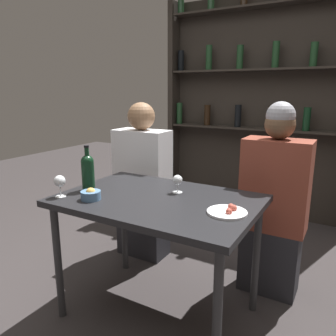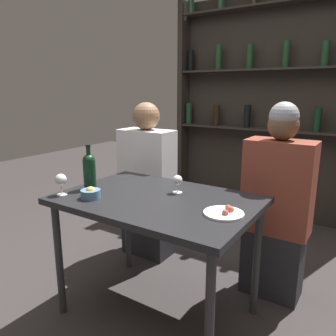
{
  "view_description": "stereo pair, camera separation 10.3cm",
  "coord_description": "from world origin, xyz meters",
  "views": [
    {
      "loc": [
        0.93,
        -1.51,
        1.35
      ],
      "look_at": [
        0.0,
        0.11,
        0.9
      ],
      "focal_mm": 35.0,
      "sensor_mm": 36.0,
      "label": 1
    },
    {
      "loc": [
        1.02,
        -1.45,
        1.35
      ],
      "look_at": [
        0.0,
        0.11,
        0.9
      ],
      "focal_mm": 35.0,
      "sensor_mm": 36.0,
      "label": 2
    }
  ],
  "objects": [
    {
      "name": "wine_glass_0",
      "position": [
        -0.49,
        -0.27,
        0.84
      ],
      "size": [
        0.07,
        0.07,
        0.13
      ],
      "color": "silver",
      "rests_on": "dining_table"
    },
    {
      "name": "ground_plane",
      "position": [
        0.0,
        0.0,
        0.0
      ],
      "size": [
        10.0,
        10.0,
        0.0
      ],
      "primitive_type": "plane",
      "color": "#332D2D"
    },
    {
      "name": "dining_table",
      "position": [
        0.0,
        0.0,
        0.67
      ],
      "size": [
        1.12,
        0.76,
        0.75
      ],
      "color": "black",
      "rests_on": "ground_plane"
    },
    {
      "name": "wine_rack_wall",
      "position": [
        -0.0,
        1.96,
        1.23
      ],
      "size": [
        1.96,
        0.21,
        2.38
      ],
      "color": "#28231E",
      "rests_on": "ground_plane"
    },
    {
      "name": "wine_bottle",
      "position": [
        -0.44,
        -0.09,
        0.87
      ],
      "size": [
        0.08,
        0.08,
        0.28
      ],
      "color": "black",
      "rests_on": "dining_table"
    },
    {
      "name": "wine_glass_1",
      "position": [
        0.05,
        0.14,
        0.82
      ],
      "size": [
        0.06,
        0.06,
        0.11
      ],
      "color": "silver",
      "rests_on": "dining_table"
    },
    {
      "name": "food_plate_0",
      "position": [
        0.43,
        -0.03,
        0.76
      ],
      "size": [
        0.2,
        0.2,
        0.04
      ],
      "color": "white",
      "rests_on": "dining_table"
    },
    {
      "name": "seated_person_right",
      "position": [
        0.52,
        0.59,
        0.61
      ],
      "size": [
        0.42,
        0.22,
        1.28
      ],
      "color": "#26262B",
      "rests_on": "ground_plane"
    },
    {
      "name": "seated_person_left",
      "position": [
        -0.51,
        0.59,
        0.59
      ],
      "size": [
        0.44,
        0.22,
        1.25
      ],
      "color": "#26262B",
      "rests_on": "ground_plane"
    },
    {
      "name": "snack_bowl",
      "position": [
        -0.31,
        -0.21,
        0.78
      ],
      "size": [
        0.11,
        0.11,
        0.07
      ],
      "color": "#4C7299",
      "rests_on": "dining_table"
    }
  ]
}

